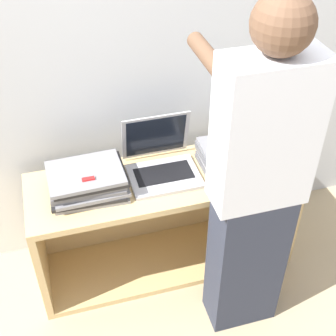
% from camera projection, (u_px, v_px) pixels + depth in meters
% --- Properties ---
extents(ground_plane, '(12.00, 12.00, 0.00)m').
position_uv_depth(ground_plane, '(176.00, 290.00, 2.65)').
color(ground_plane, tan).
extents(wall_back, '(8.00, 0.05, 2.40)m').
position_uv_depth(wall_back, '(146.00, 50.00, 2.33)').
color(wall_back, silver).
rests_on(wall_back, ground_plane).
extents(cart, '(1.43, 0.47, 0.64)m').
position_uv_depth(cart, '(162.00, 214.00, 2.68)').
color(cart, tan).
rests_on(cart, ground_plane).
extents(laptop_open, '(0.36, 0.34, 0.29)m').
position_uv_depth(laptop_open, '(161.00, 163.00, 2.43)').
color(laptop_open, '#B7B7BC').
rests_on(laptop_open, cart).
extents(laptop_stack_left, '(0.39, 0.30, 0.13)m').
position_uv_depth(laptop_stack_left, '(88.00, 181.00, 2.30)').
color(laptop_stack_left, gray).
rests_on(laptop_stack_left, cart).
extents(laptop_stack_right, '(0.37, 0.30, 0.12)m').
position_uv_depth(laptop_stack_right, '(235.00, 156.00, 2.48)').
color(laptop_stack_right, slate).
rests_on(laptop_stack_right, cart).
extents(person, '(0.40, 0.53, 1.72)m').
position_uv_depth(person, '(256.00, 189.00, 2.02)').
color(person, '#2D3342').
rests_on(person, ground_plane).
extents(inventory_tag, '(0.06, 0.02, 0.01)m').
position_uv_depth(inventory_tag, '(88.00, 179.00, 2.20)').
color(inventory_tag, red).
rests_on(inventory_tag, laptop_stack_left).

